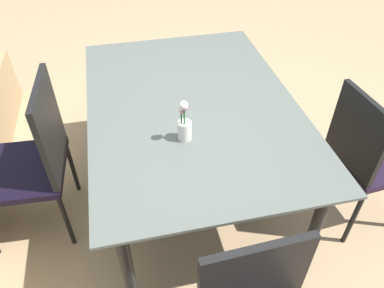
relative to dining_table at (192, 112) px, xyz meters
The scene contains 6 objects.
ground_plane 0.71m from the dining_table, 152.05° to the left, with size 12.00×12.00×0.00m, color #9E7F5B.
dining_table is the anchor object (origin of this frame).
chair_far_side 0.93m from the dining_table, 89.47° to the left, with size 0.51×0.51×0.99m.
chair_near_left 1.02m from the dining_table, 112.14° to the right, with size 0.45×0.45×0.94m.
flower_vase 0.35m from the dining_table, 160.48° to the left, with size 0.07×0.07×0.23m.
potted_plant 1.56m from the dining_table, ahead, with size 0.23×0.23×0.40m.
Camera 1 is at (-1.62, 0.35, 1.97)m, focal length 34.65 mm.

